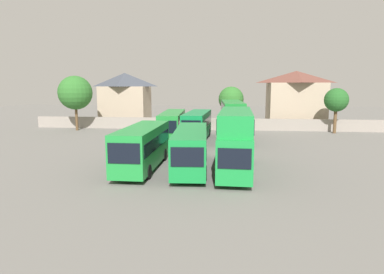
{
  "coord_description": "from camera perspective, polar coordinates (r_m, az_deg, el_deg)",
  "views": [
    {
      "loc": [
        3.3,
        -26.73,
        6.87
      ],
      "look_at": [
        0.0,
        3.0,
        2.27
      ],
      "focal_mm": 31.52,
      "sensor_mm": 36.0,
      "label": 1
    }
  ],
  "objects": [
    {
      "name": "ground",
      "position": [
        45.37,
        2.09,
        0.02
      ],
      "size": [
        140.0,
        140.0,
        0.0
      ],
      "primitive_type": "plane",
      "color": "slate"
    },
    {
      "name": "depot_boundary_wall",
      "position": [
        52.73,
        2.71,
        2.23
      ],
      "size": [
        56.0,
        0.5,
        1.8
      ],
      "primitive_type": "cube",
      "color": "gray",
      "rests_on": "ground"
    },
    {
      "name": "bus_1",
      "position": [
        28.11,
        -8.35,
        -1.34
      ],
      "size": [
        2.68,
        10.14,
        3.5
      ],
      "rotation": [
        0.0,
        0.0,
        -1.57
      ],
      "color": "#1E8D37",
      "rests_on": "ground"
    },
    {
      "name": "bus_2",
      "position": [
        27.69,
        -0.18,
        -1.64
      ],
      "size": [
        3.25,
        11.0,
        3.29
      ],
      "rotation": [
        0.0,
        0.0,
        -1.5
      ],
      "color": "#158838",
      "rests_on": "ground"
    },
    {
      "name": "bus_3",
      "position": [
        27.01,
        7.38,
        -0.09
      ],
      "size": [
        2.77,
        10.69,
        4.9
      ],
      "rotation": [
        0.0,
        0.0,
        -1.6
      ],
      "color": "#198D3A",
      "rests_on": "ground"
    },
    {
      "name": "bus_4",
      "position": [
        43.23,
        -3.33,
        2.24
      ],
      "size": [
        3.18,
        11.74,
        3.49
      ],
      "rotation": [
        0.0,
        0.0,
        -1.51
      ],
      "color": "#238A36",
      "rests_on": "ground"
    },
    {
      "name": "bus_5",
      "position": [
        42.55,
        0.91,
        2.18
      ],
      "size": [
        2.92,
        10.6,
        3.54
      ],
      "rotation": [
        0.0,
        0.0,
        -1.61
      ],
      "color": "#118340",
      "rests_on": "ground"
    },
    {
      "name": "bus_6",
      "position": [
        42.59,
        6.81,
        3.13
      ],
      "size": [
        3.12,
        11.93,
        4.88
      ],
      "rotation": [
        0.0,
        0.0,
        -1.51
      ],
      "color": "#1C802E",
      "rests_on": "ground"
    },
    {
      "name": "house_terrace_left",
      "position": [
        62.15,
        -11.23,
        6.5
      ],
      "size": [
        8.55,
        6.43,
        9.06
      ],
      "color": "tan",
      "rests_on": "ground"
    },
    {
      "name": "house_terrace_centre",
      "position": [
        59.21,
        17.09,
        6.25
      ],
      "size": [
        9.42,
        7.71,
        9.23
      ],
      "color": "tan",
      "rests_on": "ground"
    },
    {
      "name": "tree_left_of_lot",
      "position": [
        52.57,
        23.23,
        5.73
      ],
      "size": [
        3.36,
        3.36,
        6.49
      ],
      "color": "brown",
      "rests_on": "ground"
    },
    {
      "name": "tree_behind_wall",
      "position": [
        54.54,
        -19.14,
        7.07
      ],
      "size": [
        5.12,
        5.12,
        8.32
      ],
      "color": "brown",
      "rests_on": "ground"
    },
    {
      "name": "tree_right_of_lot",
      "position": [
        54.83,
        6.63,
        6.34
      ],
      "size": [
        4.02,
        4.02,
        6.69
      ],
      "color": "brown",
      "rests_on": "ground"
    }
  ]
}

